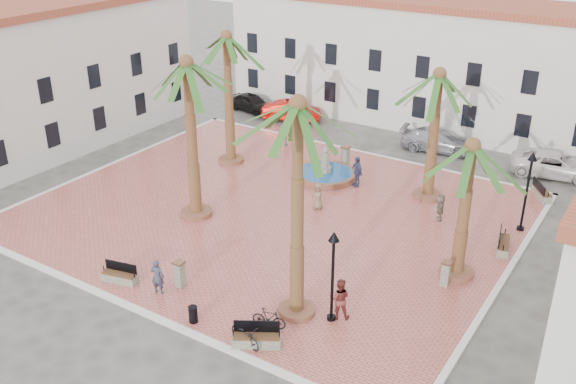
% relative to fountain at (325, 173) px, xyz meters
% --- Properties ---
extents(ground, '(120.00, 120.00, 0.00)m').
position_rel_fountain_xyz_m(ground, '(-0.12, -5.70, -0.43)').
color(ground, '#56544F').
rests_on(ground, ground).
extents(plaza, '(26.00, 22.00, 0.15)m').
position_rel_fountain_xyz_m(plaza, '(-0.12, -5.70, -0.35)').
color(plaza, '#C56057').
rests_on(plaza, ground).
extents(kerb_n, '(26.30, 0.30, 0.16)m').
position_rel_fountain_xyz_m(kerb_n, '(-0.12, 5.30, -0.35)').
color(kerb_n, silver).
rests_on(kerb_n, ground).
extents(kerb_s, '(26.30, 0.30, 0.16)m').
position_rel_fountain_xyz_m(kerb_s, '(-0.12, -16.70, -0.35)').
color(kerb_s, silver).
rests_on(kerb_s, ground).
extents(kerb_e, '(0.30, 22.30, 0.16)m').
position_rel_fountain_xyz_m(kerb_e, '(12.88, -5.70, -0.35)').
color(kerb_e, silver).
rests_on(kerb_e, ground).
extents(kerb_w, '(0.30, 22.30, 0.16)m').
position_rel_fountain_xyz_m(kerb_w, '(-13.12, -5.70, -0.35)').
color(kerb_w, silver).
rests_on(kerb_w, ground).
extents(building_north, '(30.40, 7.40, 9.50)m').
position_rel_fountain_xyz_m(building_north, '(-0.12, 14.29, 4.34)').
color(building_north, silver).
rests_on(building_north, ground).
extents(building_west, '(6.40, 24.40, 10.00)m').
position_rel_fountain_xyz_m(building_west, '(-19.11, -5.70, 4.59)').
color(building_west, silver).
rests_on(building_west, ground).
extents(fountain, '(3.97, 3.97, 2.05)m').
position_rel_fountain_xyz_m(fountain, '(0.00, 0.00, 0.00)').
color(fountain, '#90563D').
rests_on(fountain, plaza).
extents(palm_nw, '(5.54, 5.54, 8.76)m').
position_rel_fountain_xyz_m(palm_nw, '(-6.62, -1.09, 7.17)').
color(palm_nw, '#90563D').
rests_on(palm_nw, plaza).
extents(palm_sw, '(5.78, 5.78, 9.05)m').
position_rel_fountain_xyz_m(palm_sw, '(-3.50, -8.40, 7.40)').
color(palm_sw, '#90563D').
rests_on(palm_sw, plaza).
extents(palm_s, '(5.18, 5.18, 9.72)m').
position_rel_fountain_xyz_m(palm_s, '(6.14, -13.21, 8.14)').
color(palm_s, '#90563D').
rests_on(palm_s, plaza).
extents(palm_e, '(5.32, 5.32, 6.89)m').
position_rel_fountain_xyz_m(palm_e, '(10.89, -6.54, 5.41)').
color(palm_e, '#90563D').
rests_on(palm_e, plaza).
extents(palm_ne, '(5.59, 5.59, 7.82)m').
position_rel_fountain_xyz_m(palm_ne, '(6.54, 0.84, 6.26)').
color(palm_ne, '#90563D').
rests_on(palm_ne, plaza).
extents(bench_s, '(1.82, 0.90, 0.92)m').
position_rel_fountain_xyz_m(bench_s, '(-2.07, -15.57, -0.02)').
color(bench_s, gray).
rests_on(bench_s, plaza).
extents(bench_se, '(1.98, 1.50, 1.03)m').
position_rel_fountain_xyz_m(bench_se, '(5.96, -15.94, 0.01)').
color(bench_se, gray).
rests_on(bench_se, plaza).
extents(bench_e, '(0.98, 1.97, 1.00)m').
position_rel_fountain_xyz_m(bench_e, '(12.08, -3.00, 0.00)').
color(bench_e, gray).
rests_on(bench_e, plaza).
extents(bench_ne, '(1.54, 1.91, 1.01)m').
position_rel_fountain_xyz_m(bench_ne, '(12.24, 4.37, 0.01)').
color(bench_ne, gray).
rests_on(bench_ne, plaza).
extents(lamppost_s, '(0.46, 0.46, 4.24)m').
position_rel_fountain_xyz_m(lamppost_s, '(7.63, -12.81, 2.59)').
color(lamppost_s, black).
rests_on(lamppost_s, plaza).
extents(lamppost_e, '(0.49, 0.49, 4.48)m').
position_rel_fountain_xyz_m(lamppost_e, '(12.28, -0.37, 2.75)').
color(lamppost_e, black).
rests_on(lamppost_e, plaza).
extents(bollard_se, '(0.48, 0.48, 1.32)m').
position_rel_fountain_xyz_m(bollard_se, '(0.58, -14.36, 0.41)').
color(bollard_se, gray).
rests_on(bollard_se, plaza).
extents(bollard_n, '(0.57, 0.57, 1.43)m').
position_rel_fountain_xyz_m(bollard_n, '(0.26, 2.25, 0.46)').
color(bollard_n, gray).
rests_on(bollard_n, plaza).
extents(bollard_e, '(0.48, 0.48, 1.27)m').
position_rel_fountain_xyz_m(bollard_e, '(10.76, -7.74, 0.38)').
color(bollard_e, gray).
rests_on(bollard_e, plaza).
extents(litter_bin, '(0.39, 0.39, 0.75)m').
position_rel_fountain_xyz_m(litter_bin, '(2.82, -16.10, 0.10)').
color(litter_bin, black).
rests_on(litter_bin, plaza).
extents(cyclist_a, '(0.72, 0.58, 1.70)m').
position_rel_fountain_xyz_m(cyclist_a, '(0.08, -15.28, 0.57)').
color(cyclist_a, '#353A4D').
rests_on(cyclist_a, plaza).
extents(bicycle_a, '(1.81, 1.02, 0.90)m').
position_rel_fountain_xyz_m(bicycle_a, '(5.52, -16.10, 0.17)').
color(bicycle_a, black).
rests_on(bicycle_a, plaza).
extents(cyclist_b, '(1.12, 1.03, 1.87)m').
position_rel_fountain_xyz_m(cyclist_b, '(7.82, -12.49, 0.65)').
color(cyclist_b, maroon).
rests_on(cyclist_b, plaza).
extents(bicycle_b, '(1.55, 0.74, 0.90)m').
position_rel_fountain_xyz_m(bicycle_b, '(5.71, -14.68, 0.17)').
color(bicycle_b, black).
rests_on(bicycle_b, plaza).
extents(pedestrian_fountain_a, '(0.85, 0.66, 1.53)m').
position_rel_fountain_xyz_m(pedestrian_fountain_a, '(1.86, -4.07, 0.48)').
color(pedestrian_fountain_a, '#7A634A').
rests_on(pedestrian_fountain_a, plaza).
extents(pedestrian_fountain_b, '(1.20, 1.03, 1.93)m').
position_rel_fountain_xyz_m(pedestrian_fountain_b, '(2.27, -0.06, 0.69)').
color(pedestrian_fountain_b, '#373F63').
rests_on(pedestrian_fountain_b, plaza).
extents(pedestrian_north, '(0.93, 1.20, 1.64)m').
position_rel_fountain_xyz_m(pedestrian_north, '(-5.11, 3.43, 0.54)').
color(pedestrian_north, '#4C4D52').
rests_on(pedestrian_north, plaza).
extents(pedestrian_east, '(0.97, 1.47, 1.52)m').
position_rel_fountain_xyz_m(pedestrian_east, '(8.18, -1.59, 0.48)').
color(pedestrian_east, '#766C5A').
rests_on(pedestrian_east, plaza).
extents(car_black, '(4.60, 2.55, 1.48)m').
position_rel_fountain_xyz_m(car_black, '(-12.05, 8.88, 0.31)').
color(car_black, black).
rests_on(car_black, ground).
extents(car_red, '(4.89, 3.10, 1.52)m').
position_rel_fountain_xyz_m(car_red, '(-8.04, 8.71, 0.33)').
color(car_red, '#B90902').
rests_on(car_red, ground).
extents(car_silver, '(5.53, 2.95, 1.52)m').
position_rel_fountain_xyz_m(car_silver, '(4.20, 8.69, 0.33)').
color(car_silver, '#A2A2AA').
rests_on(car_silver, ground).
extents(car_white, '(5.84, 3.53, 1.52)m').
position_rel_fountain_xyz_m(car_white, '(12.09, 8.51, 0.33)').
color(car_white, white).
rests_on(car_white, ground).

